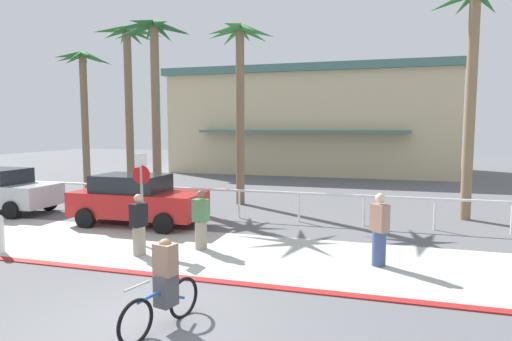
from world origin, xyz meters
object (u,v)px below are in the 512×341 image
palm_tree_3 (239,69)px  stop_sign_bike_lane (142,186)px  cyclist_blue_0 (164,286)px  pedestrian_1 (379,233)px  bollard_2 (0,234)px  palm_tree_0 (84,84)px  pedestrian_2 (139,228)px  pedestrian_0 (201,223)px  car_red_1 (137,199)px  palm_tree_4 (473,50)px  palm_tree_1 (129,70)px  palm_tree_2 (154,65)px

palm_tree_3 → stop_sign_bike_lane: bearing=-94.0°
stop_sign_bike_lane → cyclist_blue_0: (2.91, -4.21, -0.98)m
pedestrian_1 → cyclist_blue_0: bearing=-128.4°
bollard_2 → palm_tree_0: palm_tree_0 is taller
bollard_2 → pedestrian_2: bearing=12.3°
pedestrian_0 → pedestrian_2: 1.60m
car_red_1 → cyclist_blue_0: 7.87m
cyclist_blue_0 → pedestrian_1: (3.35, 4.22, 0.11)m
stop_sign_bike_lane → palm_tree_4: (9.17, 6.26, 4.23)m
car_red_1 → cyclist_blue_0: (4.46, -6.48, -0.18)m
stop_sign_bike_lane → pedestrian_1: stop_sign_bike_lane is taller
bollard_2 → cyclist_blue_0: size_ratio=0.56×
palm_tree_0 → pedestrian_1: palm_tree_0 is taller
pedestrian_0 → pedestrian_1: size_ratio=0.92×
palm_tree_1 → pedestrian_1: palm_tree_1 is taller
palm_tree_4 → pedestrian_1: 8.59m
palm_tree_2 → stop_sign_bike_lane: bearing=-64.3°
stop_sign_bike_lane → palm_tree_4: size_ratio=0.32×
palm_tree_2 → palm_tree_0: bearing=153.7°
stop_sign_bike_lane → palm_tree_3: 8.09m
palm_tree_1 → car_red_1: (3.53, -5.30, -5.04)m
palm_tree_1 → palm_tree_2: size_ratio=1.04×
pedestrian_0 → pedestrian_2: bearing=-143.8°
palm_tree_2 → pedestrian_2: bearing=-64.4°
palm_tree_0 → pedestrian_2: palm_tree_0 is taller
pedestrian_2 → palm_tree_1: bearing=123.1°
cyclist_blue_0 → pedestrian_0: (-1.23, 4.33, 0.04)m
stop_sign_bike_lane → pedestrian_2: stop_sign_bike_lane is taller
pedestrian_0 → pedestrian_2: size_ratio=1.01×
cyclist_blue_0 → pedestrian_1: bearing=51.6°
palm_tree_3 → pedestrian_0: 8.56m
pedestrian_0 → cyclist_blue_0: bearing=-74.2°
palm_tree_2 → palm_tree_4: bearing=1.5°
pedestrian_2 → palm_tree_2: bearing=115.6°
palm_tree_2 → pedestrian_2: size_ratio=4.82×
car_red_1 → cyclist_blue_0: car_red_1 is taller
stop_sign_bike_lane → palm_tree_0: palm_tree_0 is taller
palm_tree_0 → palm_tree_1: 3.60m
bollard_2 → pedestrian_2: (3.61, 0.79, 0.21)m
palm_tree_0 → pedestrian_1: 17.73m
pedestrian_1 → bollard_2: bearing=-170.3°
bollard_2 → cyclist_blue_0: 6.66m
palm_tree_1 → pedestrian_2: 11.28m
palm_tree_4 → pedestrian_2: size_ratio=5.04×
palm_tree_0 → palm_tree_4: 17.82m
palm_tree_1 → pedestrian_2: bearing=-56.9°
palm_tree_2 → cyclist_blue_0: palm_tree_2 is taller
palm_tree_1 → palm_tree_3: bearing=-5.6°
palm_tree_0 → cyclist_blue_0: (11.37, -12.94, -4.77)m
cyclist_blue_0 → pedestrian_2: (-2.52, 3.39, 0.03)m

